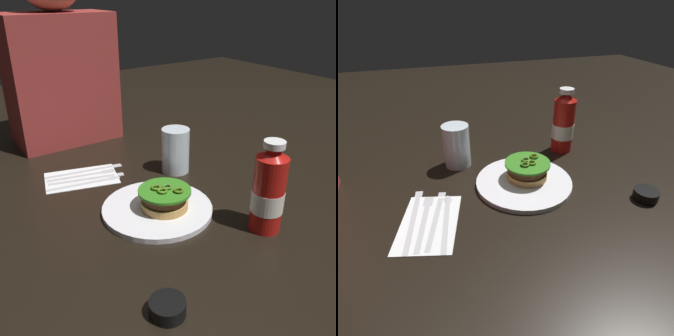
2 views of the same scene
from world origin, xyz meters
TOP-DOWN VIEW (x-y plane):
  - ground_plane at (0.00, 0.00)m, footprint 3.00×3.00m
  - dinner_plate at (-0.08, -0.00)m, footprint 0.25×0.25m
  - burger_sandwich at (-0.06, -0.01)m, footprint 0.12×0.12m
  - ketchup_bottle at (0.07, -0.19)m, footprint 0.07×0.07m
  - water_glass at (0.08, 0.15)m, footprint 0.08×0.08m
  - condiment_cup at (-0.23, -0.26)m, footprint 0.06×0.06m
  - napkin at (-0.15, 0.25)m, footprint 0.22×0.17m
  - spoon_utensil at (-0.13, 0.21)m, footprint 0.19×0.05m
  - steak_knife at (-0.13, 0.23)m, footprint 0.20×0.07m
  - fork_utensil at (-0.13, 0.26)m, footprint 0.18×0.06m
  - butter_knife at (-0.12, 0.28)m, footprint 0.21×0.06m
  - diner_person at (-0.07, 0.55)m, footprint 0.32×0.18m

SIDE VIEW (x-z plane):
  - ground_plane at x=0.00m, z-range 0.00..0.00m
  - napkin at x=-0.15m, z-range 0.00..0.00m
  - spoon_utensil at x=-0.13m, z-range 0.00..0.01m
  - fork_utensil at x=-0.13m, z-range 0.00..0.01m
  - butter_knife at x=-0.12m, z-range 0.00..0.01m
  - steak_knife at x=-0.13m, z-range 0.00..0.01m
  - dinner_plate at x=-0.08m, z-range 0.00..0.01m
  - condiment_cup at x=-0.23m, z-range 0.00..0.03m
  - burger_sandwich at x=-0.06m, z-range 0.01..0.06m
  - water_glass at x=0.08m, z-range 0.00..0.12m
  - ketchup_bottle at x=0.07m, z-range -0.01..0.19m
  - diner_person at x=-0.07m, z-range -0.03..0.55m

